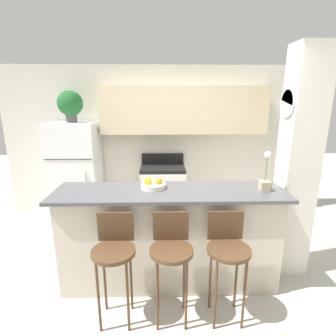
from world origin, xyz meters
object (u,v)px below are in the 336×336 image
(potted_plant_on_fridge, at_px, (70,104))
(orchid_vase, at_px, (265,178))
(refrigerator, at_px, (77,172))
(bar_stool_mid, at_px, (171,251))
(stove_range, at_px, (163,191))
(fruit_bowl, at_px, (153,185))
(bar_stool_right, at_px, (227,250))
(bar_stool_left, at_px, (114,252))

(potted_plant_on_fridge, bearing_deg, orchid_vase, -34.16)
(refrigerator, xyz_separation_m, potted_plant_on_fridge, (-0.00, 0.00, 1.10))
(bar_stool_mid, xyz_separation_m, potted_plant_on_fridge, (-1.50, 2.15, 1.23))
(stove_range, xyz_separation_m, orchid_vase, (1.05, -1.73, 0.76))
(stove_range, height_order, fruit_bowl, fruit_bowl)
(stove_range, relative_size, bar_stool_right, 1.06)
(potted_plant_on_fridge, xyz_separation_m, fruit_bowl, (1.32, -1.58, -0.80))
(bar_stool_mid, bearing_deg, refrigerator, 124.90)
(bar_stool_left, distance_m, potted_plant_on_fridge, 2.67)
(stove_range, distance_m, bar_stool_right, 2.28)
(potted_plant_on_fridge, bearing_deg, bar_stool_left, -65.21)
(refrigerator, distance_m, bar_stool_right, 2.94)
(fruit_bowl, bearing_deg, bar_stool_right, -39.78)
(orchid_vase, bearing_deg, refrigerator, 145.84)
(orchid_vase, bearing_deg, potted_plant_on_fridge, 145.84)
(potted_plant_on_fridge, bearing_deg, fruit_bowl, -50.08)
(bar_stool_right, xyz_separation_m, fruit_bowl, (-0.68, 0.57, 0.44))
(bar_stool_left, distance_m, fruit_bowl, 0.79)
(bar_stool_right, bearing_deg, refrigerator, 133.02)
(stove_range, distance_m, bar_stool_mid, 2.21)
(refrigerator, relative_size, bar_stool_right, 1.62)
(fruit_bowl, bearing_deg, stove_range, 86.06)
(bar_stool_mid, height_order, potted_plant_on_fridge, potted_plant_on_fridge)
(potted_plant_on_fridge, bearing_deg, refrigerator, -60.55)
(bar_stool_right, bearing_deg, fruit_bowl, 140.22)
(orchid_vase, distance_m, fruit_bowl, 1.17)
(stove_range, distance_m, orchid_vase, 2.16)
(potted_plant_on_fridge, bearing_deg, bar_stool_mid, -55.10)
(bar_stool_left, bearing_deg, stove_range, 78.61)
(bar_stool_left, height_order, bar_stool_right, same)
(refrigerator, relative_size, potted_plant_on_fridge, 3.37)
(orchid_vase, height_order, fruit_bowl, orchid_vase)
(refrigerator, xyz_separation_m, fruit_bowl, (1.32, -1.58, 0.30))
(potted_plant_on_fridge, distance_m, fruit_bowl, 2.21)
(refrigerator, bearing_deg, stove_range, 1.73)
(refrigerator, bearing_deg, fruit_bowl, -50.08)
(bar_stool_left, distance_m, orchid_vase, 1.65)
(stove_range, height_order, bar_stool_right, stove_range)
(refrigerator, height_order, fruit_bowl, refrigerator)
(orchid_vase, bearing_deg, stove_range, 121.20)
(bar_stool_mid, xyz_separation_m, orchid_vase, (0.98, 0.47, 0.53))
(potted_plant_on_fridge, bearing_deg, stove_range, 1.73)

